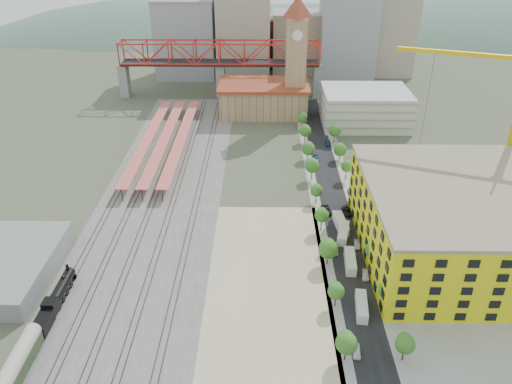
{
  "coord_description": "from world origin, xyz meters",
  "views": [
    {
      "loc": [
        -5.65,
        -123.24,
        74.55
      ],
      "look_at": [
        -7.09,
        -6.73,
        10.0
      ],
      "focal_mm": 35.0,
      "sensor_mm": 36.0,
      "label": 1
    }
  ],
  "objects_px": {
    "coach": "(16,368)",
    "tower_crane": "(509,102)",
    "site_trailer_b": "(350,261)",
    "locomotive": "(56,299)",
    "construction_building": "(457,222)",
    "site_trailer_a": "(361,306)",
    "car_0": "(357,351)",
    "clock_tower": "(296,47)",
    "site_trailer_d": "(341,223)",
    "site_trailer_c": "(343,233)"
  },
  "relations": [
    {
      "from": "site_trailer_c",
      "to": "tower_crane",
      "type": "bearing_deg",
      "value": 37.73
    },
    {
      "from": "construction_building",
      "to": "site_trailer_a",
      "type": "height_order",
      "value": "construction_building"
    },
    {
      "from": "coach",
      "to": "tower_crane",
      "type": "relative_size",
      "value": 0.36
    },
    {
      "from": "site_trailer_d",
      "to": "site_trailer_c",
      "type": "bearing_deg",
      "value": -96.02
    },
    {
      "from": "clock_tower",
      "to": "site_trailer_d",
      "type": "height_order",
      "value": "clock_tower"
    },
    {
      "from": "locomotive",
      "to": "tower_crane",
      "type": "height_order",
      "value": "tower_crane"
    },
    {
      "from": "construction_building",
      "to": "tower_crane",
      "type": "relative_size",
      "value": 1.02
    },
    {
      "from": "construction_building",
      "to": "locomotive",
      "type": "xyz_separation_m",
      "value": [
        -92.0,
        -20.49,
        -7.44
      ]
    },
    {
      "from": "locomotive",
      "to": "car_0",
      "type": "xyz_separation_m",
      "value": [
        63.0,
        -12.96,
        -1.31
      ]
    },
    {
      "from": "construction_building",
      "to": "site_trailer_c",
      "type": "distance_m",
      "value": 28.07
    },
    {
      "from": "coach",
      "to": "car_0",
      "type": "relative_size",
      "value": 4.55
    },
    {
      "from": "construction_building",
      "to": "site_trailer_b",
      "type": "height_order",
      "value": "construction_building"
    },
    {
      "from": "site_trailer_a",
      "to": "site_trailer_b",
      "type": "relative_size",
      "value": 0.95
    },
    {
      "from": "tower_crane",
      "to": "site_trailer_d",
      "type": "distance_m",
      "value": 56.11
    },
    {
      "from": "site_trailer_b",
      "to": "locomotive",
      "type": "bearing_deg",
      "value": -162.48
    },
    {
      "from": "coach",
      "to": "site_trailer_d",
      "type": "distance_m",
      "value": 83.99
    },
    {
      "from": "tower_crane",
      "to": "site_trailer_a",
      "type": "relative_size",
      "value": 5.64
    },
    {
      "from": "construction_building",
      "to": "coach",
      "type": "bearing_deg",
      "value": -156.34
    },
    {
      "from": "clock_tower",
      "to": "tower_crane",
      "type": "distance_m",
      "value": 89.98
    },
    {
      "from": "tower_crane",
      "to": "site_trailer_b",
      "type": "xyz_separation_m",
      "value": [
        -45.19,
        -32.81,
        -29.28
      ]
    },
    {
      "from": "site_trailer_d",
      "to": "car_0",
      "type": "distance_m",
      "value": 45.15
    },
    {
      "from": "locomotive",
      "to": "site_trailer_d",
      "type": "bearing_deg",
      "value": 25.93
    },
    {
      "from": "car_0",
      "to": "clock_tower",
      "type": "bearing_deg",
      "value": 98.27
    },
    {
      "from": "locomotive",
      "to": "site_trailer_a",
      "type": "height_order",
      "value": "locomotive"
    },
    {
      "from": "site_trailer_d",
      "to": "locomotive",
      "type": "bearing_deg",
      "value": -160.09
    },
    {
      "from": "construction_building",
      "to": "site_trailer_c",
      "type": "xyz_separation_m",
      "value": [
        -26.0,
        6.77,
        -8.14
      ]
    },
    {
      "from": "clock_tower",
      "to": "site_trailer_b",
      "type": "height_order",
      "value": "clock_tower"
    },
    {
      "from": "site_trailer_d",
      "to": "tower_crane",
      "type": "bearing_deg",
      "value": 13.29
    },
    {
      "from": "clock_tower",
      "to": "locomotive",
      "type": "xyz_separation_m",
      "value": [
        -58.0,
        -120.48,
        -26.73
      ]
    },
    {
      "from": "clock_tower",
      "to": "site_trailer_a",
      "type": "xyz_separation_m",
      "value": [
        8.0,
        -121.3,
        -27.5
      ]
    },
    {
      "from": "construction_building",
      "to": "site_trailer_a",
      "type": "distance_m",
      "value": 34.6
    },
    {
      "from": "site_trailer_c",
      "to": "coach",
      "type": "bearing_deg",
      "value": -131.35
    },
    {
      "from": "tower_crane",
      "to": "site_trailer_c",
      "type": "distance_m",
      "value": 57.67
    },
    {
      "from": "coach",
      "to": "tower_crane",
      "type": "bearing_deg",
      "value": 31.35
    },
    {
      "from": "site_trailer_a",
      "to": "coach",
      "type": "bearing_deg",
      "value": -157.63
    },
    {
      "from": "tower_crane",
      "to": "site_trailer_b",
      "type": "height_order",
      "value": "tower_crane"
    },
    {
      "from": "coach",
      "to": "site_trailer_b",
      "type": "bearing_deg",
      "value": 27.89
    },
    {
      "from": "construction_building",
      "to": "coach",
      "type": "xyz_separation_m",
      "value": [
        -92.0,
        -40.31,
        -6.47
      ]
    },
    {
      "from": "site_trailer_a",
      "to": "site_trailer_d",
      "type": "relative_size",
      "value": 0.93
    },
    {
      "from": "clock_tower",
      "to": "site_trailer_c",
      "type": "distance_m",
      "value": 97.51
    },
    {
      "from": "clock_tower",
      "to": "construction_building",
      "type": "height_order",
      "value": "clock_tower"
    },
    {
      "from": "locomotive",
      "to": "site_trailer_c",
      "type": "height_order",
      "value": "locomotive"
    },
    {
      "from": "clock_tower",
      "to": "coach",
      "type": "height_order",
      "value": "clock_tower"
    },
    {
      "from": "site_trailer_a",
      "to": "site_trailer_c",
      "type": "height_order",
      "value": "site_trailer_c"
    },
    {
      "from": "locomotive",
      "to": "car_0",
      "type": "height_order",
      "value": "locomotive"
    },
    {
      "from": "site_trailer_a",
      "to": "car_0",
      "type": "xyz_separation_m",
      "value": [
        -3.0,
        -12.14,
        -0.54
      ]
    },
    {
      "from": "site_trailer_b",
      "to": "site_trailer_c",
      "type": "xyz_separation_m",
      "value": [
        0.0,
        12.14,
        0.0
      ]
    },
    {
      "from": "car_0",
      "to": "locomotive",
      "type": "bearing_deg",
      "value": 174.5
    },
    {
      "from": "construction_building",
      "to": "tower_crane",
      "type": "bearing_deg",
      "value": 55.04
    },
    {
      "from": "coach",
      "to": "car_0",
      "type": "xyz_separation_m",
      "value": [
        63.0,
        6.86,
        -2.28
      ]
    }
  ]
}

